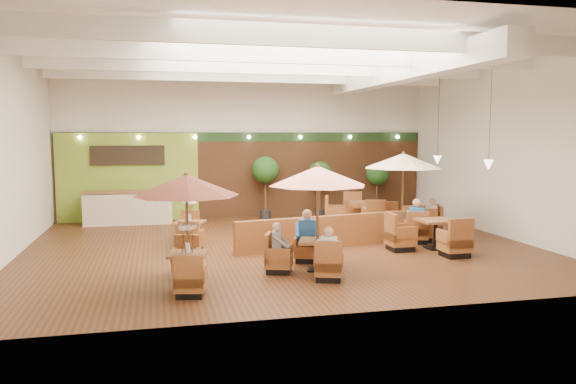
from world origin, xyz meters
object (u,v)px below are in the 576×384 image
object	(u,v)px
diner_1	(307,231)
diner_4	(431,213)
table_4	(425,235)
diner_3	(416,217)
table_2	(403,179)
table_3	(190,229)
topiary_0	(265,172)
booth_divider	(343,230)
table_0	(187,200)
topiary_2	(377,176)
diner_2	(279,241)
topiary_1	(320,176)
table_1	(315,194)
table_5	(355,214)
diner_0	(329,247)
service_counter	(128,208)

from	to	relation	value
diner_1	diner_4	distance (m)	5.33
table_4	diner_3	size ratio (longest dim) A/B	3.26
table_2	table_3	distance (m)	6.57
table_4	topiary_0	xyz separation A→B (m)	(-3.24, 6.51, 1.35)
table_3	booth_divider	bearing A→B (deg)	5.60
table_2	diner_3	distance (m)	1.40
table_0	table_3	size ratio (longest dim) A/B	0.98
topiary_2	diner_4	bearing A→B (deg)	-91.24
table_0	table_4	size ratio (longest dim) A/B	0.87
diner_4	diner_2	bearing A→B (deg)	128.77
table_0	diner_2	size ratio (longest dim) A/B	3.39
table_0	diner_2	distance (m)	2.43
table_0	topiary_1	world-z (taller)	table_0
table_3	table_4	distance (m)	6.62
table_1	table_0	bearing A→B (deg)	-148.99
table_5	table_3	bearing A→B (deg)	-142.31
topiary_1	table_2	bearing A→B (deg)	-74.92
table_2	topiary_2	xyz separation A→B (m)	(1.07, 4.68, -0.28)
booth_divider	diner_4	xyz separation A→B (m)	(3.17, 0.90, 0.28)
topiary_1	diner_3	xyz separation A→B (m)	(1.26, -5.65, -0.81)
table_5	diner_0	distance (m)	7.50
table_1	topiary_1	world-z (taller)	table_1
diner_2	diner_4	world-z (taller)	diner_4
topiary_2	diner_2	size ratio (longest dim) A/B	2.86
table_2	topiary_0	size ratio (longest dim) A/B	1.16
service_counter	table_1	distance (m)	9.24
table_4	topiary_1	distance (m)	6.72
diner_3	diner_0	bearing A→B (deg)	-117.84
diner_3	topiary_0	bearing A→B (deg)	140.46
table_2	service_counter	bearing A→B (deg)	166.79
table_4	diner_4	bearing A→B (deg)	58.33
diner_3	table_1	bearing A→B (deg)	-126.89
table_5	diner_3	distance (m)	3.51
service_counter	topiary_0	bearing A→B (deg)	2.31
table_2	diner_1	distance (m)	4.62
diner_2	diner_3	size ratio (longest dim) A/B	0.84
topiary_0	diner_1	xyz separation A→B (m)	(-0.33, -7.24, -0.96)
topiary_1	diner_4	distance (m)	5.25
diner_1	topiary_1	bearing A→B (deg)	-96.64
diner_2	diner_3	bearing A→B (deg)	132.54
booth_divider	table_0	xyz separation A→B (m)	(-4.51, -3.15, 1.37)
service_counter	booth_divider	xyz separation A→B (m)	(6.13, -5.38, -0.13)
table_3	diner_3	distance (m)	6.55
table_5	diner_4	distance (m)	2.96
table_1	diner_0	distance (m)	1.41
diner_0	diner_1	bearing A→B (deg)	117.14
table_0	table_4	bearing A→B (deg)	30.07
service_counter	booth_divider	bearing A→B (deg)	-41.28
booth_divider	diner_4	size ratio (longest dim) A/B	8.98
diner_0	diner_4	world-z (taller)	diner_0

